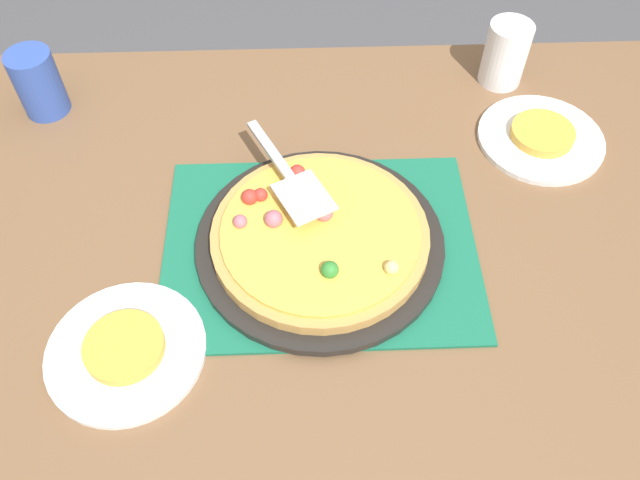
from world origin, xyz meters
name	(u,v)px	position (x,y,z in m)	size (l,w,h in m)	color
ground_plane	(320,427)	(0.00, 0.00, 0.00)	(8.00, 8.00, 0.00)	#4C4C51
dining_table	(320,286)	(0.00, 0.00, 0.64)	(1.40, 1.00, 0.75)	brown
placemat	(320,247)	(0.00, 0.00, 0.75)	(0.48, 0.36, 0.01)	#196B4C
pizza_pan	(320,243)	(0.00, 0.00, 0.76)	(0.38, 0.38, 0.01)	black
pizza	(319,234)	(0.00, 0.00, 0.78)	(0.33, 0.33, 0.05)	tan
plate_near_left	(126,351)	(0.27, 0.17, 0.76)	(0.22, 0.22, 0.01)	white
plate_far_right	(541,139)	(-0.40, -0.22, 0.76)	(0.22, 0.22, 0.01)	white
served_slice_left	(124,347)	(0.27, 0.17, 0.77)	(0.11, 0.11, 0.02)	gold
served_slice_right	(543,133)	(-0.40, -0.22, 0.77)	(0.11, 0.11, 0.02)	gold
cup_near	(505,54)	(-0.36, -0.39, 0.81)	(0.08, 0.08, 0.12)	white
cup_far	(38,83)	(0.49, -0.34, 0.81)	(0.08, 0.08, 0.12)	#3351AD
pizza_server	(289,177)	(0.04, -0.09, 0.82)	(0.14, 0.22, 0.01)	silver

